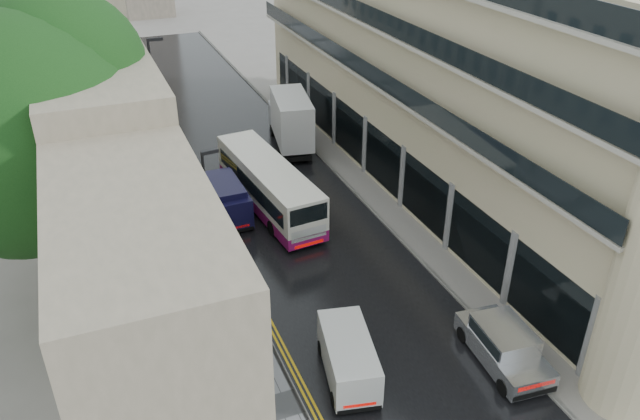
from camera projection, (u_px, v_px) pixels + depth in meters
road at (275, 192)px, 38.54m from camera, size 9.00×85.00×0.02m
left_sidewalk at (181, 209)px, 36.61m from camera, size 2.70×85.00×0.12m
right_sidewalk at (355, 177)px, 40.27m from camera, size 1.80×85.00×0.12m
old_shop_row at (95, 107)px, 34.55m from camera, size 4.50×56.00×12.00m
modern_block at (443, 70)px, 37.25m from camera, size 8.00×40.00×14.00m
tree_near at (32, 175)px, 25.01m from camera, size 10.56×10.56×13.89m
tree_far at (41, 93)px, 35.96m from camera, size 9.24×9.24×12.46m
cream_bus at (272, 213)px, 33.44m from camera, size 3.38×10.66×2.86m
white_lorry at (279, 130)px, 42.13m from camera, size 3.59×7.82×3.95m
silver_hatchback at (506, 377)px, 23.59m from camera, size 2.38×4.73×1.72m
white_van at (335, 388)px, 23.03m from camera, size 2.60×4.41×1.87m
navy_van at (219, 214)px, 33.84m from camera, size 1.96×4.67×2.36m
pedestrian at (195, 226)px, 33.05m from camera, size 0.71×0.52×1.78m
lamp_post_near at (209, 224)px, 28.16m from camera, size 0.80×0.26×7.00m
lamp_post_far at (157, 107)px, 39.35m from camera, size 0.96×0.24×8.49m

